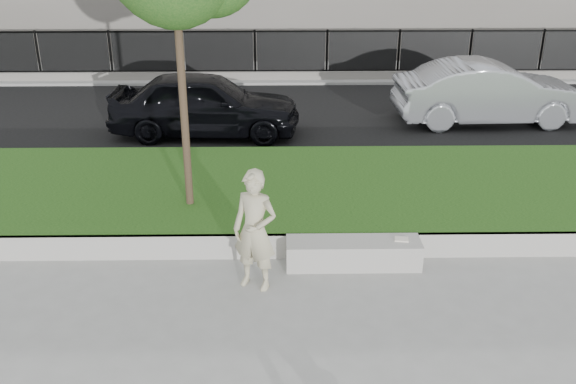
{
  "coord_description": "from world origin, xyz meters",
  "views": [
    {
      "loc": [
        0.1,
        -7.62,
        4.94
      ],
      "look_at": [
        0.24,
        1.2,
        1.04
      ],
      "focal_mm": 40.0,
      "sensor_mm": 36.0,
      "label": 1
    }
  ],
  "objects_px": {
    "stone_bench": "(353,253)",
    "man": "(255,231)",
    "book": "(401,239)",
    "car_silver": "(489,93)",
    "car_dark": "(205,104)"
  },
  "relations": [
    {
      "from": "man",
      "to": "car_dark",
      "type": "xyz_separation_m",
      "value": [
        -1.38,
        6.64,
        -0.09
      ]
    },
    {
      "from": "man",
      "to": "book",
      "type": "bearing_deg",
      "value": 38.41
    },
    {
      "from": "car_dark",
      "to": "book",
      "type": "bearing_deg",
      "value": -147.14
    },
    {
      "from": "book",
      "to": "car_silver",
      "type": "bearing_deg",
      "value": 73.21
    },
    {
      "from": "stone_bench",
      "to": "car_dark",
      "type": "bearing_deg",
      "value": 114.86
    },
    {
      "from": "man",
      "to": "book",
      "type": "relative_size",
      "value": 8.71
    },
    {
      "from": "book",
      "to": "car_silver",
      "type": "relative_size",
      "value": 0.04
    },
    {
      "from": "book",
      "to": "car_silver",
      "type": "height_order",
      "value": "car_silver"
    },
    {
      "from": "car_dark",
      "to": "car_silver",
      "type": "relative_size",
      "value": 0.95
    },
    {
      "from": "stone_bench",
      "to": "man",
      "type": "bearing_deg",
      "value": -159.19
    },
    {
      "from": "stone_bench",
      "to": "book",
      "type": "relative_size",
      "value": 9.93
    },
    {
      "from": "book",
      "to": "car_dark",
      "type": "relative_size",
      "value": 0.05
    },
    {
      "from": "stone_bench",
      "to": "man",
      "type": "height_order",
      "value": "man"
    },
    {
      "from": "car_silver",
      "to": "stone_bench",
      "type": "bearing_deg",
      "value": 147.21
    },
    {
      "from": "stone_bench",
      "to": "car_dark",
      "type": "xyz_separation_m",
      "value": [
        -2.82,
        6.09,
        0.58
      ]
    }
  ]
}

